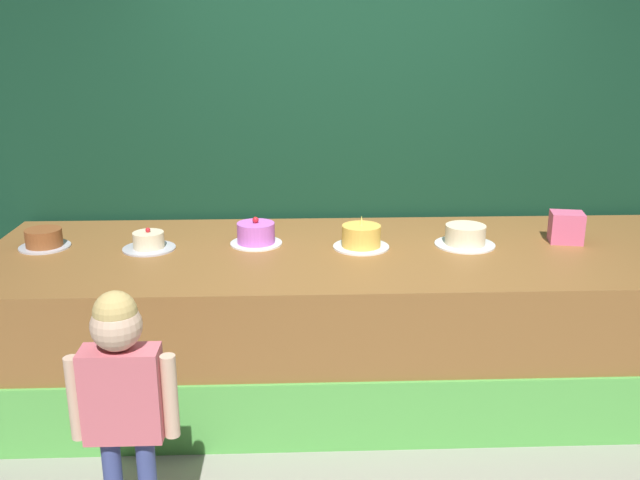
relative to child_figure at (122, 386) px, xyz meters
name	(u,v)px	position (x,y,z in m)	size (l,w,h in m)	color
ground_plane	(372,448)	(1.04, 0.61, -0.70)	(12.00, 12.00, 0.00)	gray
stage_platform	(361,319)	(1.04, 1.28, -0.29)	(4.19, 1.37, 0.83)	brown
curtain_backdrop	(352,106)	(1.04, 2.06, 0.83)	(4.60, 0.08, 3.08)	#113823
child_figure	(122,386)	(0.00, 0.00, 0.00)	(0.42, 0.19, 1.09)	#3F4C8C
pink_box	(566,227)	(2.23, 1.38, 0.21)	(0.18, 0.15, 0.18)	#E05E88
cake_far_left	(44,239)	(-0.74, 1.40, 0.17)	(0.28, 0.28, 0.11)	silver
cake_left	(149,242)	(-0.14, 1.34, 0.16)	(0.29, 0.29, 0.13)	silver
cake_center	(256,234)	(0.45, 1.41, 0.18)	(0.30, 0.30, 0.16)	white
cake_right	(361,237)	(1.04, 1.32, 0.18)	(0.32, 0.32, 0.19)	white
cake_far_right	(465,236)	(1.64, 1.34, 0.18)	(0.34, 0.34, 0.12)	white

